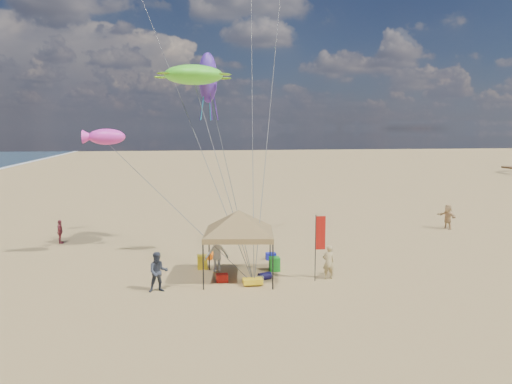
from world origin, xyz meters
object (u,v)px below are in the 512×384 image
chair_green (274,264)px  person_far_c (448,217)px  canopy_tent (239,213)px  chair_yellow (202,262)px  beach_cart (253,281)px  cooler_blue (271,256)px  cooler_red (222,278)px  person_far_a (60,232)px  feather_flag (319,237)px  person_near_a (328,262)px  person_near_b (158,272)px  person_near_c (217,253)px

chair_green → person_far_c: bearing=29.7°
canopy_tent → person_far_c: (16.27, 9.25, -2.32)m
chair_yellow → beach_cart: size_ratio=0.78×
cooler_blue → beach_cart: 4.57m
cooler_red → chair_yellow: (-0.80, 2.35, 0.16)m
cooler_blue → person_far_a: (-12.30, 5.88, 0.56)m
canopy_tent → feather_flag: size_ratio=1.96×
cooler_blue → person_far_a: person_far_a is taller
cooler_red → beach_cart: cooler_red is taller
cooler_red → cooler_blue: size_ratio=1.00×
cooler_blue → person_far_a: 13.65m
cooler_red → person_near_a: 5.12m
chair_green → person_near_b: bearing=-157.7°
cooler_blue → chair_yellow: chair_yellow is taller
feather_flag → chair_green: bearing=131.1°
canopy_tent → person_far_c: canopy_tent is taller
person_near_a → person_near_c: person_near_c is taller
chair_green → cooler_blue: bearing=83.9°
chair_yellow → person_near_b: 3.93m
cooler_red → person_far_c: 19.62m
chair_green → person_near_c: person_near_c is taller
cooler_red → chair_yellow: 2.49m
cooler_red → person_near_c: size_ratio=0.28×
chair_green → chair_yellow: (-3.59, 0.95, 0.00)m
person_near_c → person_near_a: bearing=147.0°
beach_cart → person_near_b: bearing=-177.5°
cooler_red → cooler_blue: 4.62m
cooler_blue → beach_cart: bearing=-111.5°
chair_green → beach_cart: size_ratio=0.78×
chair_green → beach_cart: 2.59m
chair_yellow → person_near_a: person_near_a is taller
person_far_a → person_far_c: person_far_c is taller
person_far_c → person_near_a: bearing=-66.5°
person_near_c → person_far_c: size_ratio=1.06×
person_near_b → person_far_c: 22.60m
chair_green → person_near_b: person_near_b is taller
beach_cart → person_near_b: size_ratio=0.50×
canopy_tent → cooler_blue: size_ratio=11.48×
canopy_tent → chair_yellow: (-1.64, 2.02, -2.87)m
person_near_b → person_near_c: (2.79, 2.73, 0.05)m
canopy_tent → person_far_a: 13.81m
feather_flag → person_far_c: 16.22m
beach_cart → person_near_b: (-4.24, -0.19, 0.70)m
chair_yellow → person_near_c: person_near_c is taller
cooler_red → person_near_b: size_ratio=0.30×
canopy_tent → chair_yellow: bearing=129.1°
feather_flag → cooler_blue: 4.75m
feather_flag → person_near_a: size_ratio=1.92×
beach_cart → person_far_c: 18.86m
chair_green → chair_yellow: size_ratio=1.00×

